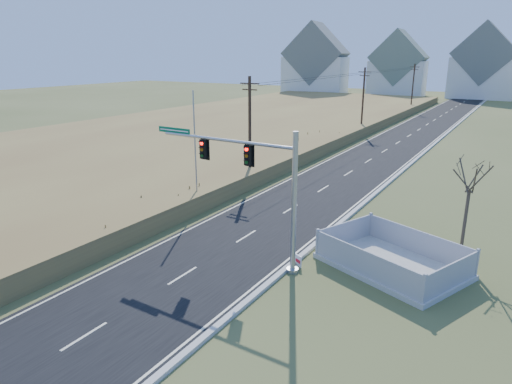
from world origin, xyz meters
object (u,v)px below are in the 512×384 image
(open_sign, at_px, (298,261))
(traffic_signal_mast, at_px, (262,183))
(flagpole, at_px, (196,163))
(bare_tree, at_px, (472,174))
(fence_enclosure, at_px, (392,263))

(open_sign, bearing_deg, traffic_signal_mast, -132.56)
(open_sign, distance_m, flagpole, 11.98)
(traffic_signal_mast, relative_size, bare_tree, 1.56)
(open_sign, relative_size, bare_tree, 0.11)
(traffic_signal_mast, height_order, flagpole, flagpole)
(traffic_signal_mast, xyz_separation_m, open_sign, (1.87, 0.64, -4.12))
(traffic_signal_mast, bearing_deg, flagpole, 149.26)
(open_sign, xyz_separation_m, flagpole, (-10.50, 4.90, 3.02))
(fence_enclosure, height_order, bare_tree, bare_tree)
(traffic_signal_mast, height_order, bare_tree, traffic_signal_mast)
(traffic_signal_mast, bearing_deg, open_sign, 20.74)
(traffic_signal_mast, distance_m, fence_enclosure, 7.97)
(flagpole, bearing_deg, bare_tree, 2.45)
(fence_enclosure, distance_m, flagpole, 15.28)
(bare_tree, bearing_deg, fence_enclosure, -131.06)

